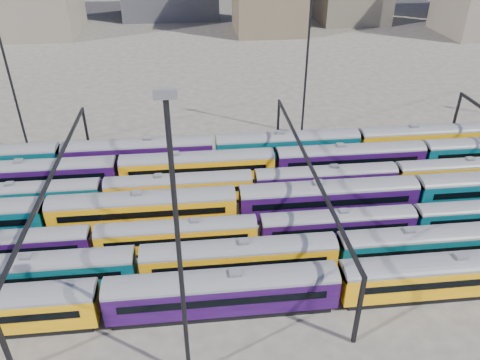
{
  "coord_description": "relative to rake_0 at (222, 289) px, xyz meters",
  "views": [
    {
      "loc": [
        -3.46,
        -47.84,
        34.89
      ],
      "look_at": [
        2.21,
        4.77,
        3.0
      ],
      "focal_mm": 35.0,
      "sensor_mm": 36.0,
      "label": 1
    }
  ],
  "objects": [
    {
      "name": "ground",
      "position": [
        1.62,
        15.0,
        -2.94
      ],
      "size": [
        500.0,
        500.0,
        0.0
      ],
      "primitive_type": "plane",
      "color": "#47413C",
      "rests_on": "ground"
    },
    {
      "name": "rake_1",
      "position": [
        12.73,
        5.0,
        -0.22
      ],
      "size": [
        126.21,
        3.08,
        5.19
      ],
      "color": "black",
      "rests_on": "ground"
    },
    {
      "name": "mast_2",
      "position": [
        -3.38,
        -7.0,
        11.03
      ],
      "size": [
        1.4,
        0.5,
        25.6
      ],
      "color": "black",
      "rests_on": "ground"
    },
    {
      "name": "gantry_1",
      "position": [
        -18.38,
        15.0,
        3.84
      ],
      "size": [
        0.35,
        40.35,
        8.03
      ],
      "color": "black",
      "rests_on": "ground"
    },
    {
      "name": "rake_6",
      "position": [
        12.22,
        30.0,
        -0.05
      ],
      "size": [
        111.54,
        3.27,
        5.51
      ],
      "color": "black",
      "rests_on": "ground"
    },
    {
      "name": "rake_4",
      "position": [
        5.65,
        20.0,
        -0.4
      ],
      "size": [
        117.96,
        2.88,
        4.84
      ],
      "color": "black",
      "rests_on": "ground"
    },
    {
      "name": "gantry_2",
      "position": [
        11.62,
        15.0,
        3.84
      ],
      "size": [
        0.35,
        40.35,
        8.03
      ],
      "color": "black",
      "rests_on": "ground"
    },
    {
      "name": "mast_1",
      "position": [
        -28.38,
        37.0,
        11.03
      ],
      "size": [
        1.4,
        0.5,
        25.6
      ],
      "color": "black",
      "rests_on": "ground"
    },
    {
      "name": "mast_3",
      "position": [
        16.62,
        39.0,
        11.03
      ],
      "size": [
        1.4,
        0.5,
        25.6
      ],
      "color": "black",
      "rests_on": "ground"
    },
    {
      "name": "rake_2",
      "position": [
        -13.8,
        10.0,
        -0.54
      ],
      "size": [
        111.78,
        2.73,
        4.58
      ],
      "color": "black",
      "rests_on": "ground"
    },
    {
      "name": "rake_3",
      "position": [
        3.0,
        15.0,
        0.02
      ],
      "size": [
        137.23,
        3.34,
        5.65
      ],
      "color": "black",
      "rests_on": "ground"
    },
    {
      "name": "rake_5",
      "position": [
        -12.67,
        25.0,
        -0.09
      ],
      "size": [
        132.11,
        3.22,
        5.43
      ],
      "color": "black",
      "rests_on": "ground"
    },
    {
      "name": "rake_0",
      "position": [
        0.0,
        0.0,
        0.0
      ],
      "size": [
        159.02,
        3.32,
        5.61
      ],
      "color": "black",
      "rests_on": "ground"
    }
  ]
}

